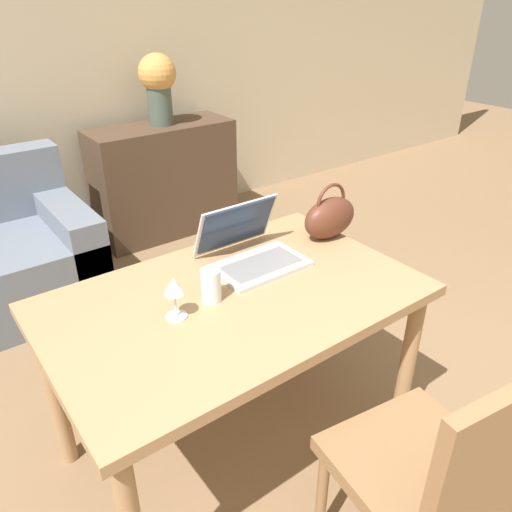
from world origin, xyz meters
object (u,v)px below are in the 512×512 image
Objects in this scene: chair at (442,471)px; wine_glass at (174,289)px; handbag at (330,217)px; laptop at (249,246)px; drinking_glass at (211,285)px; flower_vase at (158,82)px.

chair is 6.27× the size of wine_glass.
laptop is at bearing 174.45° from handbag.
drinking_glass is 0.79× the size of wine_glass.
drinking_glass is 0.24× the size of flower_vase.
wine_glass is 0.57× the size of handbag.
wine_glass is at bearing 123.06° from chair.
wine_glass is at bearing -170.66° from handbag.
wine_glass is (-0.36, 0.78, 0.32)m from chair.
handbag is at bearing -95.93° from flower_vase.
flower_vase is (0.85, 1.99, 0.30)m from drinking_glass.
handbag reaches higher than drinking_glass.
drinking_glass is 0.15m from wine_glass.
chair is 1.05m from handbag.
drinking_glass is (-0.22, 0.79, 0.27)m from chair.
laptop is 0.73× the size of flower_vase.
wine_glass is (-0.41, -0.17, 0.05)m from laptop.
laptop reaches higher than wine_glass.
laptop is 0.39m from handbag.
chair reaches higher than wine_glass.
wine_glass is 2.25m from flower_vase.
handbag is at bearing -5.55° from laptop.
chair is 2.91m from flower_vase.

